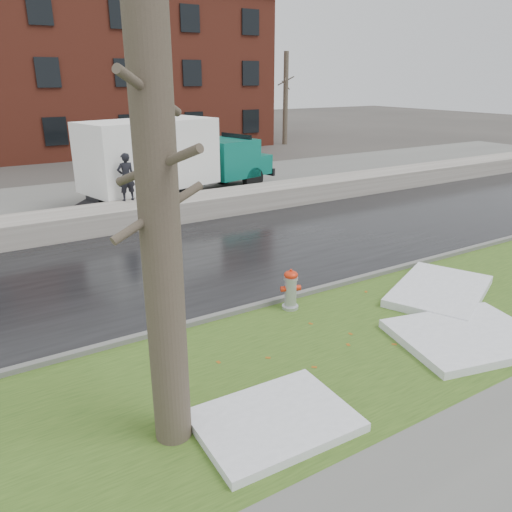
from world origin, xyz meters
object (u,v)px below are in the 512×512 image
fire_hydrant (291,288)px  box_truck (172,158)px  tree (159,217)px  worker (126,177)px

fire_hydrant → box_truck: size_ratio=0.09×
fire_hydrant → tree: 5.21m
box_truck → tree: bearing=-126.5°
box_truck → worker: size_ratio=6.05×
tree → fire_hydrant: bearing=33.4°
fire_hydrant → worker: (-0.71, 8.69, 1.04)m
box_truck → fire_hydrant: bearing=-113.5°
fire_hydrant → box_truck: (1.86, 10.87, 1.20)m
fire_hydrant → worker: bearing=114.6°
fire_hydrant → tree: tree is taller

